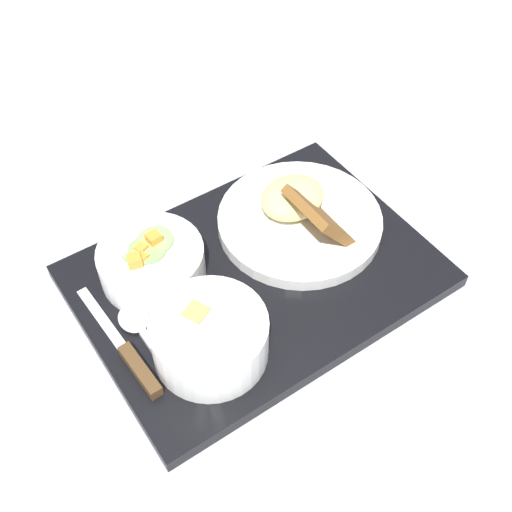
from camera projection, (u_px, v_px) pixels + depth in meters
ground_plane at (256, 281)px, 0.82m from camera, size 4.00×4.00×0.00m
serving_tray at (256, 276)px, 0.82m from camera, size 0.44×0.32×0.02m
bowl_salad at (151, 261)px, 0.79m from camera, size 0.13×0.13×0.06m
bowl_soup at (210, 336)px, 0.71m from camera, size 0.13×0.13×0.06m
plate_main at (299, 216)px, 0.85m from camera, size 0.22×0.22×0.08m
knife at (132, 360)px, 0.72m from camera, size 0.02×0.18×0.01m
spoon at (142, 331)px, 0.75m from camera, size 0.04×0.14×0.01m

